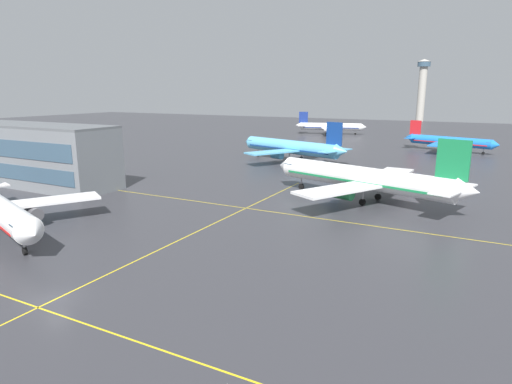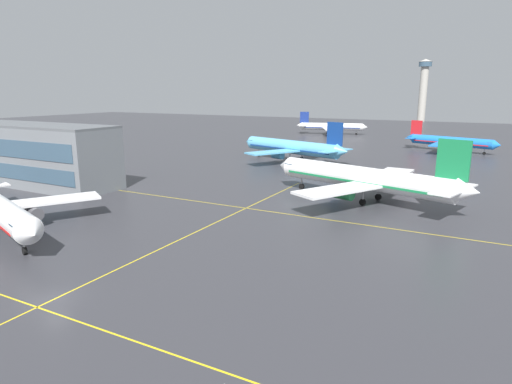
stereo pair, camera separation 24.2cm
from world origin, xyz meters
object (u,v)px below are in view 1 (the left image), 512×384
at_px(airliner_second_row, 364,178).
at_px(airliner_far_right_stand, 330,127).
at_px(airliner_third_row, 292,147).
at_px(airliner_far_left_stand, 449,141).
at_px(control_tower, 422,86).

distance_m(airliner_second_row, airliner_far_right_stand, 133.74).
bearing_deg(airliner_third_row, airliner_second_row, -50.89).
bearing_deg(airliner_far_left_stand, control_tower, 100.96).
height_order(airliner_second_row, airliner_far_right_stand, airliner_second_row).
bearing_deg(airliner_far_left_stand, airliner_third_row, -130.87).
bearing_deg(control_tower, airliner_far_right_stand, -102.40).
relative_size(airliner_far_left_stand, airliner_far_right_stand, 0.94).
bearing_deg(airliner_far_left_stand, airliner_far_right_stand, 144.25).
distance_m(airliner_third_row, control_tower, 204.80).
bearing_deg(airliner_second_row, airliner_far_right_stand, 111.03).
relative_size(airliner_far_left_stand, control_tower, 0.76).
xyz_separation_m(airliner_far_right_stand, control_tower, (25.78, 117.28, 20.31)).
distance_m(airliner_far_left_stand, airliner_far_right_stand, 69.43).
bearing_deg(control_tower, airliner_second_row, -84.76).
bearing_deg(airliner_third_row, airliner_far_right_stand, 100.96).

